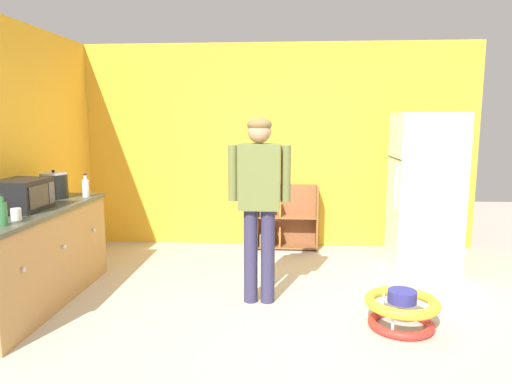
{
  "coord_description": "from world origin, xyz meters",
  "views": [
    {
      "loc": [
        0.15,
        -3.89,
        1.7
      ],
      "look_at": [
        -0.15,
        0.31,
        1.04
      ],
      "focal_mm": 32.41,
      "sensor_mm": 36.0,
      "label": 1
    }
  ],
  "objects_px": {
    "bookshelf": "(283,221)",
    "green_glass_bottle": "(2,213)",
    "crock_pot": "(54,185)",
    "standing_person": "(259,192)",
    "baby_walker": "(402,309)",
    "microwave": "(22,195)",
    "kitchen_counter": "(32,258)",
    "white_cup": "(16,214)",
    "clear_bottle": "(86,188)",
    "refrigerator": "(425,193)"
  },
  "relations": [
    {
      "from": "bookshelf",
      "to": "standing_person",
      "type": "distance_m",
      "value": 2.01
    },
    {
      "from": "kitchen_counter",
      "to": "refrigerator",
      "type": "height_order",
      "value": "refrigerator"
    },
    {
      "from": "green_glass_bottle",
      "to": "white_cup",
      "type": "relative_size",
      "value": 2.59
    },
    {
      "from": "standing_person",
      "to": "crock_pot",
      "type": "xyz_separation_m",
      "value": [
        -2.15,
        0.39,
        -0.01
      ]
    },
    {
      "from": "baby_walker",
      "to": "bookshelf",
      "type": "bearing_deg",
      "value": 113.05
    },
    {
      "from": "crock_pot",
      "to": "baby_walker",
      "type": "bearing_deg",
      "value": -14.5
    },
    {
      "from": "standing_person",
      "to": "crock_pot",
      "type": "relative_size",
      "value": 5.83
    },
    {
      "from": "crock_pot",
      "to": "green_glass_bottle",
      "type": "height_order",
      "value": "crock_pot"
    },
    {
      "from": "clear_bottle",
      "to": "crock_pot",
      "type": "bearing_deg",
      "value": -158.8
    },
    {
      "from": "microwave",
      "to": "clear_bottle",
      "type": "xyz_separation_m",
      "value": [
        0.23,
        0.77,
        -0.04
      ]
    },
    {
      "from": "green_glass_bottle",
      "to": "white_cup",
      "type": "xyz_separation_m",
      "value": [
        -0.02,
        0.2,
        -0.05
      ]
    },
    {
      "from": "standing_person",
      "to": "green_glass_bottle",
      "type": "height_order",
      "value": "standing_person"
    },
    {
      "from": "kitchen_counter",
      "to": "clear_bottle",
      "type": "height_order",
      "value": "clear_bottle"
    },
    {
      "from": "crock_pot",
      "to": "white_cup",
      "type": "xyz_separation_m",
      "value": [
        0.22,
        -1.04,
        -0.09
      ]
    },
    {
      "from": "kitchen_counter",
      "to": "refrigerator",
      "type": "bearing_deg",
      "value": 18.59
    },
    {
      "from": "clear_bottle",
      "to": "microwave",
      "type": "bearing_deg",
      "value": -106.95
    },
    {
      "from": "kitchen_counter",
      "to": "green_glass_bottle",
      "type": "distance_m",
      "value": 0.85
    },
    {
      "from": "bookshelf",
      "to": "green_glass_bottle",
      "type": "bearing_deg",
      "value": -127.66
    },
    {
      "from": "kitchen_counter",
      "to": "baby_walker",
      "type": "height_order",
      "value": "kitchen_counter"
    },
    {
      "from": "bookshelf",
      "to": "baby_walker",
      "type": "xyz_separation_m",
      "value": [
        1.0,
        -2.36,
        -0.21
      ]
    },
    {
      "from": "refrigerator",
      "to": "white_cup",
      "type": "xyz_separation_m",
      "value": [
        -3.72,
        -1.73,
        0.06
      ]
    },
    {
      "from": "baby_walker",
      "to": "crock_pot",
      "type": "relative_size",
      "value": 2.04
    },
    {
      "from": "green_glass_bottle",
      "to": "clear_bottle",
      "type": "height_order",
      "value": "same"
    },
    {
      "from": "microwave",
      "to": "white_cup",
      "type": "bearing_deg",
      "value": -66.34
    },
    {
      "from": "baby_walker",
      "to": "crock_pot",
      "type": "xyz_separation_m",
      "value": [
        -3.35,
        0.87,
        0.88
      ]
    },
    {
      "from": "microwave",
      "to": "green_glass_bottle",
      "type": "xyz_separation_m",
      "value": [
        0.19,
        -0.58,
        -0.04
      ]
    },
    {
      "from": "microwave",
      "to": "clear_bottle",
      "type": "relative_size",
      "value": 1.95
    },
    {
      "from": "refrigerator",
      "to": "microwave",
      "type": "bearing_deg",
      "value": -160.88
    },
    {
      "from": "baby_walker",
      "to": "white_cup",
      "type": "height_order",
      "value": "white_cup"
    },
    {
      "from": "standing_person",
      "to": "clear_bottle",
      "type": "height_order",
      "value": "standing_person"
    },
    {
      "from": "green_glass_bottle",
      "to": "baby_walker",
      "type": "bearing_deg",
      "value": 6.87
    },
    {
      "from": "standing_person",
      "to": "crock_pot",
      "type": "height_order",
      "value": "standing_person"
    },
    {
      "from": "standing_person",
      "to": "crock_pot",
      "type": "bearing_deg",
      "value": 169.65
    },
    {
      "from": "standing_person",
      "to": "clear_bottle",
      "type": "distance_m",
      "value": 1.93
    },
    {
      "from": "refrigerator",
      "to": "baby_walker",
      "type": "bearing_deg",
      "value": -110.63
    },
    {
      "from": "crock_pot",
      "to": "microwave",
      "type": "bearing_deg",
      "value": -85.69
    },
    {
      "from": "refrigerator",
      "to": "bookshelf",
      "type": "bearing_deg",
      "value": 153.19
    },
    {
      "from": "kitchen_counter",
      "to": "standing_person",
      "type": "relative_size",
      "value": 1.15
    },
    {
      "from": "standing_person",
      "to": "bookshelf",
      "type": "bearing_deg",
      "value": 83.9
    },
    {
      "from": "kitchen_counter",
      "to": "white_cup",
      "type": "distance_m",
      "value": 0.67
    },
    {
      "from": "bookshelf",
      "to": "microwave",
      "type": "distance_m",
      "value": 3.22
    },
    {
      "from": "refrigerator",
      "to": "bookshelf",
      "type": "height_order",
      "value": "refrigerator"
    },
    {
      "from": "refrigerator",
      "to": "standing_person",
      "type": "xyz_separation_m",
      "value": [
        -1.79,
        -1.08,
        0.16
      ]
    },
    {
      "from": "refrigerator",
      "to": "clear_bottle",
      "type": "xyz_separation_m",
      "value": [
        -3.65,
        -0.58,
        0.11
      ]
    },
    {
      "from": "standing_person",
      "to": "white_cup",
      "type": "distance_m",
      "value": 2.04
    },
    {
      "from": "kitchen_counter",
      "to": "microwave",
      "type": "distance_m",
      "value": 0.59
    },
    {
      "from": "baby_walker",
      "to": "microwave",
      "type": "relative_size",
      "value": 1.26
    },
    {
      "from": "kitchen_counter",
      "to": "clear_bottle",
      "type": "xyz_separation_m",
      "value": [
        0.22,
        0.72,
        0.55
      ]
    },
    {
      "from": "kitchen_counter",
      "to": "white_cup",
      "type": "height_order",
      "value": "white_cup"
    },
    {
      "from": "green_glass_bottle",
      "to": "clear_bottle",
      "type": "relative_size",
      "value": 1.0
    }
  ]
}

